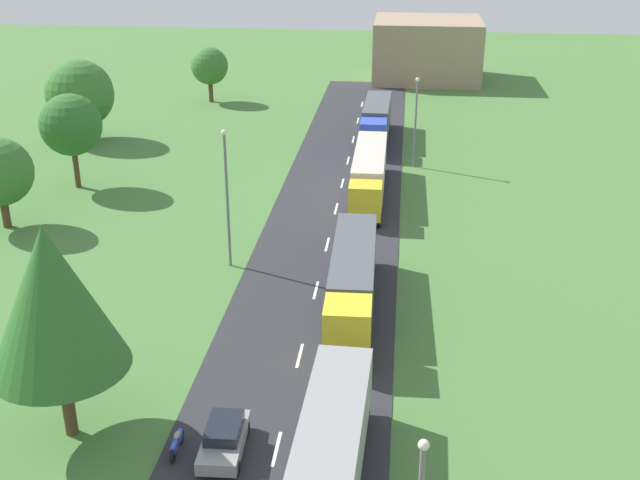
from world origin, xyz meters
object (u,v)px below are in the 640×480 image
object	(u,v)px
truck_third	(369,172)
tree_maple	(80,94)
car_second	(224,438)
distant_building	(427,50)
lamppost_third	(416,118)
truck_fourth	(376,120)
lamppost_second	(227,193)
truck_second	(352,279)
tree_elm	(71,125)
tree_birch	(209,66)
motorcycle_courier	(177,443)
tree_oak	(52,299)
truck_lead	(325,476)

from	to	relation	value
truck_third	tree_maple	size ratio (longest dim) A/B	1.77
car_second	distant_building	distance (m)	80.79
lamppost_third	distant_building	world-z (taller)	lamppost_third
truck_fourth	lamppost_second	bearing A→B (deg)	-105.28
truck_fourth	lamppost_second	distance (m)	31.81
truck_second	car_second	bearing A→B (deg)	-108.74
tree_elm	lamppost_second	bearing A→B (deg)	-40.82
truck_fourth	distant_building	bearing A→B (deg)	79.94
truck_third	tree_birch	distance (m)	37.01
truck_second	truck_third	bearing A→B (deg)	90.11
car_second	motorcycle_courier	world-z (taller)	car_second
car_second	tree_oak	distance (m)	9.47
lamppost_third	truck_second	bearing A→B (deg)	-97.42
truck_third	car_second	size ratio (longest dim) A/B	3.60
truck_lead	lamppost_third	distance (m)	45.20
truck_third	distant_building	distance (m)	46.91
truck_third	lamppost_second	xyz separation A→B (m)	(-8.44, -14.51, 3.08)
truck_second	lamppost_third	distance (m)	28.27
truck_third	truck_lead	bearing A→B (deg)	-89.69
tree_birch	truck_fourth	bearing A→B (deg)	-35.65
truck_third	truck_fourth	xyz separation A→B (m)	(-0.09, 16.04, 0.09)
car_second	tree_elm	bearing A→B (deg)	121.20
truck_second	tree_elm	xyz separation A→B (m)	(-24.58, 19.30, 3.32)
car_second	lamppost_second	world-z (taller)	lamppost_second
lamppost_third	distant_building	bearing A→B (deg)	87.56
tree_oak	tree_birch	distance (m)	64.22
tree_birch	lamppost_second	bearing A→B (deg)	-75.02
truck_fourth	lamppost_third	distance (m)	9.18
truck_fourth	tree_maple	world-z (taller)	tree_maple
truck_second	tree_birch	distance (m)	54.67
truck_lead	tree_elm	bearing A→B (deg)	124.22
truck_third	motorcycle_courier	bearing A→B (deg)	-101.19
truck_second	car_second	xyz separation A→B (m)	(-4.63, -13.65, -1.25)
tree_elm	tree_oak	bearing A→B (deg)	-68.51
distant_building	tree_maple	bearing A→B (deg)	-136.01
truck_fourth	tree_oak	bearing A→B (deg)	-103.50
car_second	lamppost_third	world-z (taller)	lamppost_third
truck_lead	truck_third	size ratio (longest dim) A/B	1.02
truck_fourth	tree_oak	distance (m)	50.53
lamppost_second	tree_oak	size ratio (longest dim) A/B	0.91
truck_second	motorcycle_courier	distance (m)	15.45
truck_second	tree_elm	bearing A→B (deg)	141.86
truck_lead	tree_birch	bearing A→B (deg)	107.03
truck_fourth	motorcycle_courier	size ratio (longest dim) A/B	6.62
tree_oak	distant_building	world-z (taller)	tree_oak
tree_oak	tree_birch	size ratio (longest dim) A/B	1.57
tree_oak	tree_elm	xyz separation A→B (m)	(-12.70, 32.27, -1.49)
motorcycle_courier	lamppost_third	xyz separation A→B (m)	(10.35, 41.76, 4.00)
tree_birch	tree_maple	size ratio (longest dim) A/B	0.80
truck_fourth	distant_building	world-z (taller)	distant_building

